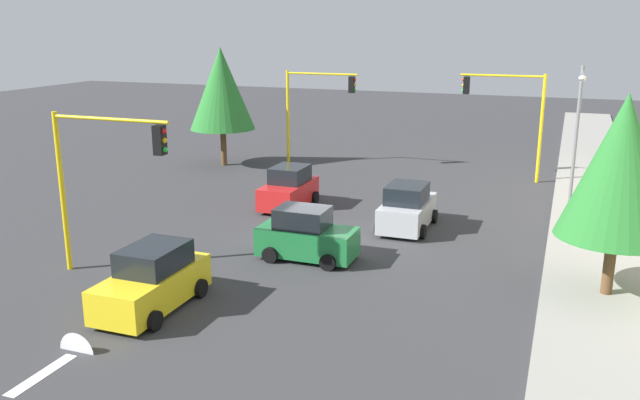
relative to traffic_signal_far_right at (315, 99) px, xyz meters
name	(u,v)px	position (x,y,z in m)	size (l,w,h in m)	color
ground_plane	(323,242)	(14.00, 5.71, -4.07)	(120.00, 120.00, 0.00)	#353538
sidewalk_kerb	(599,233)	(9.00, 16.21, -4.00)	(80.00, 4.00, 0.15)	gray
lane_arrow_near	(64,360)	(25.51, 2.71, -4.07)	(2.40, 1.10, 1.10)	silver
traffic_signal_far_right	(315,99)	(0.00, 0.00, 0.00)	(0.36, 4.59, 5.76)	yellow
traffic_signal_far_left	(509,105)	(0.00, 11.45, 0.11)	(0.36, 4.59, 5.94)	yellow
traffic_signal_near_right	(102,163)	(20.00, 0.01, -0.06)	(0.36, 4.59, 5.68)	yellow
street_lamp_curbside	(576,135)	(10.39, 14.91, 0.27)	(2.15, 0.28, 7.00)	slate
tree_opposite_side	(221,89)	(2.00, -5.29, 0.65)	(3.95, 3.95, 7.21)	brown
tree_roadside_near	(621,167)	(16.00, 16.21, 0.23)	(3.62, 3.62, 6.59)	brown
car_green	(306,236)	(16.00, 5.80, -3.18)	(1.98, 3.65, 1.98)	#1E7238
car_red	(289,189)	(9.58, 2.34, -3.18)	(3.67, 2.05, 1.98)	red
car_yellow	(153,281)	(21.80, 3.00, -3.18)	(4.18, 2.09, 1.98)	yellow
car_silver	(407,208)	(10.95, 8.44, -3.18)	(3.89, 2.10, 1.98)	#B2B5BA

